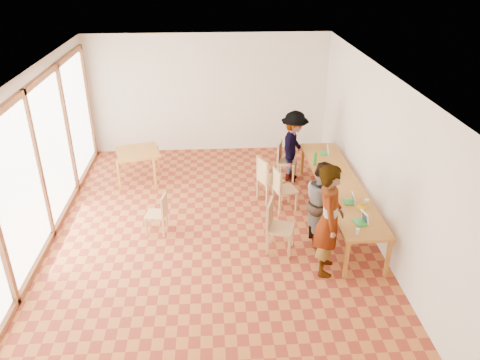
% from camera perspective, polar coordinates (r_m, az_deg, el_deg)
% --- Properties ---
extents(ground, '(8.00, 8.00, 0.00)m').
position_cam_1_polar(ground, '(8.95, -3.52, -6.22)').
color(ground, '#A95A28').
rests_on(ground, ground).
extents(wall_back, '(6.00, 0.10, 3.00)m').
position_cam_1_polar(wall_back, '(11.99, -3.86, 10.41)').
color(wall_back, silver).
rests_on(wall_back, ground).
extents(wall_front, '(6.00, 0.10, 3.00)m').
position_cam_1_polar(wall_front, '(4.86, -3.69, -17.08)').
color(wall_front, silver).
rests_on(wall_front, ground).
extents(wall_right, '(0.10, 8.00, 3.00)m').
position_cam_1_polar(wall_right, '(8.73, 16.31, 2.98)').
color(wall_right, silver).
rests_on(wall_right, ground).
extents(window_wall, '(0.10, 8.00, 3.00)m').
position_cam_1_polar(window_wall, '(8.77, -23.53, 1.88)').
color(window_wall, white).
rests_on(window_wall, ground).
extents(ceiling, '(6.00, 8.00, 0.04)m').
position_cam_1_polar(ceiling, '(7.73, -4.15, 12.91)').
color(ceiling, white).
rests_on(ceiling, wall_back).
extents(communal_table, '(0.80, 4.00, 0.75)m').
position_cam_1_polar(communal_table, '(9.27, 11.97, -0.53)').
color(communal_table, '#A96E25').
rests_on(communal_table, ground).
extents(side_table, '(0.90, 0.90, 0.75)m').
position_cam_1_polar(side_table, '(10.71, -12.36, 3.07)').
color(side_table, '#A96E25').
rests_on(side_table, ground).
extents(chair_near, '(0.56, 0.56, 0.51)m').
position_cam_1_polar(chair_near, '(8.14, 4.28, -5.01)').
color(chair_near, tan).
rests_on(chair_near, ground).
extents(chair_mid, '(0.51, 0.51, 0.48)m').
position_cam_1_polar(chair_mid, '(9.41, 5.02, -0.59)').
color(chair_mid, tan).
rests_on(chair_mid, ground).
extents(chair_far, '(0.59, 0.59, 0.51)m').
position_cam_1_polar(chair_far, '(9.70, 3.26, 0.60)').
color(chair_far, tan).
rests_on(chair_far, ground).
extents(chair_empty, '(0.52, 0.52, 0.47)m').
position_cam_1_polar(chair_empty, '(10.72, 5.31, 2.87)').
color(chair_empty, tan).
rests_on(chair_empty, ground).
extents(chair_spare, '(0.42, 0.42, 0.42)m').
position_cam_1_polar(chair_spare, '(8.78, -9.71, -3.57)').
color(chair_spare, tan).
rests_on(chair_spare, ground).
extents(person_near, '(0.60, 0.78, 1.92)m').
position_cam_1_polar(person_near, '(7.56, 10.80, -4.81)').
color(person_near, gray).
rests_on(person_near, ground).
extents(person_mid, '(0.64, 0.79, 1.55)m').
position_cam_1_polar(person_mid, '(8.43, 9.99, -2.69)').
color(person_mid, gray).
rests_on(person_mid, ground).
extents(person_far, '(0.95, 1.21, 1.64)m').
position_cam_1_polar(person_far, '(10.55, 6.56, 4.06)').
color(person_far, gray).
rests_on(person_far, ground).
extents(laptop_near, '(0.24, 0.27, 0.20)m').
position_cam_1_polar(laptop_near, '(7.99, 14.69, -4.73)').
color(laptop_near, green).
rests_on(laptop_near, communal_table).
extents(laptop_mid, '(0.21, 0.24, 0.19)m').
position_cam_1_polar(laptop_mid, '(8.55, 13.37, -2.40)').
color(laptop_mid, green).
rests_on(laptop_mid, communal_table).
extents(laptop_far, '(0.24, 0.26, 0.19)m').
position_cam_1_polar(laptop_far, '(10.44, 10.43, 3.42)').
color(laptop_far, green).
rests_on(laptop_far, communal_table).
extents(yellow_mug, '(0.16, 0.16, 0.11)m').
position_cam_1_polar(yellow_mug, '(8.35, 14.60, -3.29)').
color(yellow_mug, yellow).
rests_on(yellow_mug, communal_table).
extents(green_bottle, '(0.07, 0.07, 0.28)m').
position_cam_1_polar(green_bottle, '(9.82, 9.15, 2.55)').
color(green_bottle, '#207C25').
rests_on(green_bottle, communal_table).
extents(clear_glass, '(0.07, 0.07, 0.09)m').
position_cam_1_polar(clear_glass, '(7.69, 14.12, -6.08)').
color(clear_glass, silver).
rests_on(clear_glass, communal_table).
extents(condiment_cup, '(0.08, 0.08, 0.06)m').
position_cam_1_polar(condiment_cup, '(8.63, 15.18, -2.49)').
color(condiment_cup, white).
rests_on(condiment_cup, communal_table).
extents(pink_phone, '(0.05, 0.10, 0.01)m').
position_cam_1_polar(pink_phone, '(8.10, 14.28, -4.60)').
color(pink_phone, '#E03B60').
rests_on(pink_phone, communal_table).
extents(black_pouch, '(0.16, 0.26, 0.09)m').
position_cam_1_polar(black_pouch, '(9.38, 11.03, 0.52)').
color(black_pouch, black).
rests_on(black_pouch, communal_table).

